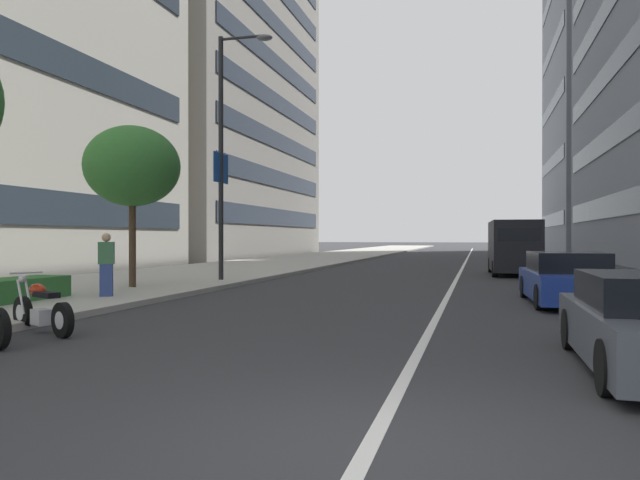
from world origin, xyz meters
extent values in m
plane|color=#303033|center=(0.00, 0.00, 0.00)|extent=(400.00, 400.00, 0.00)
cube|color=#B2ADA3|center=(30.00, 11.46, 0.07)|extent=(160.00, 8.34, 0.15)
cube|color=silver|center=(35.00, 0.00, 0.00)|extent=(110.00, 0.16, 0.01)
cylinder|color=black|center=(4.73, 7.46, 0.31)|extent=(0.37, 0.60, 0.61)
cylinder|color=silver|center=(4.73, 7.46, 0.31)|extent=(0.25, 0.33, 0.31)
cylinder|color=black|center=(4.04, 6.03, 0.31)|extent=(0.37, 0.60, 0.61)
cylinder|color=silver|center=(4.04, 6.03, 0.31)|extent=(0.25, 0.33, 0.31)
cube|color=silver|center=(4.39, 6.75, 0.29)|extent=(0.40, 0.46, 0.28)
cube|color=black|center=(4.31, 6.58, 0.71)|extent=(0.48, 0.67, 0.10)
ellipsoid|color=#991E0A|center=(4.46, 6.90, 0.77)|extent=(0.42, 0.52, 0.24)
cylinder|color=silver|center=(4.64, 7.42, 0.61)|extent=(0.18, 0.30, 0.64)
cylinder|color=silver|center=(4.76, 7.36, 0.61)|extent=(0.18, 0.30, 0.64)
cylinder|color=silver|center=(4.66, 7.31, 1.07)|extent=(0.56, 0.29, 0.04)
sphere|color=silver|center=(4.74, 7.48, 0.95)|extent=(0.14, 0.14, 0.14)
cylinder|color=silver|center=(4.39, 6.43, 0.18)|extent=(0.38, 0.66, 0.16)
cylinder|color=black|center=(5.17, -2.25, 0.31)|extent=(0.62, 0.22, 0.62)
cylinder|color=black|center=(2.36, -2.24, 0.31)|extent=(0.62, 0.22, 0.62)
cube|color=navy|center=(11.81, -3.06, 0.50)|extent=(4.60, 2.05, 0.69)
cube|color=black|center=(11.73, -3.07, 1.09)|extent=(2.46, 1.81, 0.50)
cylinder|color=black|center=(13.27, -2.15, 0.31)|extent=(0.63, 0.25, 0.62)
cylinder|color=black|center=(13.34, -3.84, 0.31)|extent=(0.63, 0.25, 0.62)
cylinder|color=black|center=(10.29, -2.28, 0.31)|extent=(0.63, 0.25, 0.62)
cylinder|color=black|center=(10.36, -3.97, 0.31)|extent=(0.63, 0.25, 0.62)
cube|color=black|center=(23.93, -2.43, 1.34)|extent=(5.32, 2.17, 2.25)
cube|color=black|center=(21.32, -2.50, 1.84)|extent=(0.09, 1.70, 0.56)
cylinder|color=black|center=(25.69, -1.47, 0.36)|extent=(0.73, 0.28, 0.72)
cylinder|color=black|center=(25.75, -3.29, 0.36)|extent=(0.73, 0.28, 0.72)
cylinder|color=black|center=(22.11, -1.57, 0.36)|extent=(0.73, 0.28, 0.72)
cylinder|color=black|center=(22.17, -3.39, 0.36)|extent=(0.73, 0.28, 0.72)
cylinder|color=#232326|center=(15.76, 8.39, 4.66)|extent=(0.18, 0.18, 9.02)
cylinder|color=#232326|center=(15.76, 7.53, 9.07)|extent=(0.10, 1.72, 0.10)
ellipsoid|color=slate|center=(15.76, 6.67, 8.99)|extent=(0.44, 0.60, 0.20)
cube|color=#194C99|center=(15.41, 8.39, 4.30)|extent=(0.56, 0.03, 1.10)
cube|color=#194C99|center=(16.11, 8.39, 4.30)|extent=(0.56, 0.03, 1.10)
cylinder|color=#473323|center=(12.06, 9.77, 1.51)|extent=(0.22, 0.22, 2.71)
ellipsoid|color=#387A33|center=(12.06, 9.77, 3.99)|extent=(3.00, 3.00, 2.55)
cube|color=#33478C|center=(9.23, 8.76, 0.58)|extent=(0.36, 0.39, 0.86)
cube|color=#3F724C|center=(9.23, 8.76, 1.31)|extent=(0.41, 0.47, 0.59)
sphere|color=tan|center=(9.23, 8.76, 1.72)|extent=(0.23, 0.23, 0.23)
cube|color=#2D3842|center=(40.71, -9.24, 3.77)|extent=(26.15, 0.08, 1.50)
cube|color=#2D3842|center=(40.71, -9.24, 8.28)|extent=(26.15, 0.08, 1.50)
cube|color=#2D3842|center=(40.71, -9.24, 12.78)|extent=(26.15, 0.08, 1.50)
cube|color=#2D3842|center=(40.71, -9.24, 17.29)|extent=(26.15, 0.08, 1.50)
cube|color=gray|center=(70.21, -18.15, 23.49)|extent=(23.21, 17.72, 46.98)
cube|color=#232D3D|center=(70.21, -9.24, 3.76)|extent=(20.89, 0.08, 1.50)
cube|color=#232D3D|center=(70.21, -9.24, 10.49)|extent=(20.89, 0.08, 1.50)
cube|color=#232D3D|center=(70.21, -9.24, 17.23)|extent=(20.89, 0.08, 1.50)
cube|color=#232D3D|center=(70.21, -9.24, 23.96)|extent=(20.89, 0.08, 1.50)
cube|color=#2D3842|center=(16.33, 16.59, 2.98)|extent=(22.92, 0.08, 1.50)
cube|color=#2D3842|center=(16.33, 16.59, 9.38)|extent=(22.92, 0.08, 1.50)
cube|color=gray|center=(46.04, 27.17, 22.04)|extent=(28.80, 21.08, 44.07)
cube|color=#232D3D|center=(46.04, 16.59, 3.53)|extent=(25.92, 0.08, 1.50)
cube|color=#232D3D|center=(46.04, 16.59, 6.97)|extent=(25.92, 0.08, 1.50)
cube|color=#232D3D|center=(46.04, 16.59, 10.42)|extent=(25.92, 0.08, 1.50)
cube|color=#232D3D|center=(46.04, 16.59, 13.86)|extent=(25.92, 0.08, 1.50)
cube|color=#232D3D|center=(46.04, 16.59, 17.31)|extent=(25.92, 0.08, 1.50)
cube|color=#232D3D|center=(46.04, 16.59, 20.76)|extent=(25.92, 0.08, 1.50)
camera|label=1|loc=(-4.68, -0.87, 1.73)|focal=33.44mm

